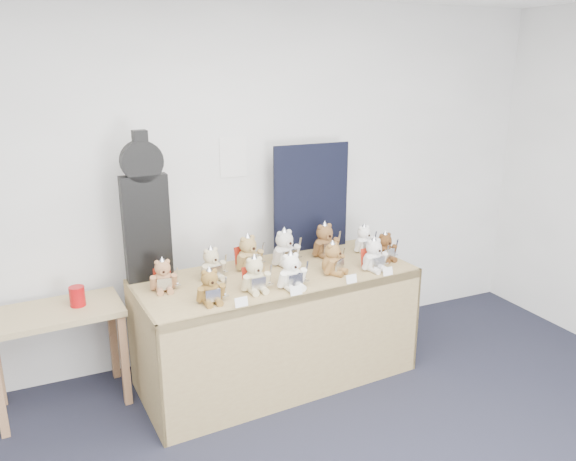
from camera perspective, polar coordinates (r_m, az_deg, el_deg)
name	(u,v)px	position (r m, az deg, el deg)	size (l,w,h in m)	color
room_shell	(233,157)	(4.26, -5.58, 7.42)	(6.00, 6.00, 6.00)	white
display_table	(282,301)	(3.97, -0.65, -7.17)	(2.01, 0.95, 0.81)	olive
side_table	(56,327)	(4.04, -22.46, -9.07)	(0.87, 0.52, 0.70)	#9D8655
guitar_case	(145,209)	(3.85, -14.31, 2.14)	(0.31, 0.11, 1.02)	black
navy_board	(311,198)	(4.38, 2.37, 3.33)	(0.63, 0.02, 0.84)	black
red_cup	(77,296)	(3.98, -20.62, -6.27)	(0.10, 0.10, 0.13)	#A90B0E
teddy_front_far_left	(210,287)	(3.52, -7.91, -5.75)	(0.20, 0.16, 0.25)	brown
teddy_front_left	(255,276)	(3.66, -3.38, -4.60)	(0.22, 0.18, 0.27)	#C5B88B
teddy_front_centre	(291,272)	(3.70, 0.32, -4.27)	(0.23, 0.19, 0.27)	white
teddy_front_right	(333,259)	(3.96, 4.59, -2.95)	(0.22, 0.21, 0.26)	olive
teddy_front_far_right	(374,256)	(4.06, 8.71, -2.57)	(0.22, 0.19, 0.27)	silver
teddy_front_end	(385,248)	(4.28, 9.83, -1.75)	(0.20, 0.16, 0.24)	#52341C
teddy_back_left	(212,265)	(3.88, -7.75, -3.49)	(0.21, 0.19, 0.26)	#C0B28C
teddy_back_centre_left	(248,254)	(4.03, -4.04, -2.43)	(0.24, 0.22, 0.29)	#A18450
teddy_back_centre_right	(285,249)	(4.11, -0.31, -1.92)	(0.25, 0.23, 0.30)	beige
teddy_back_right	(325,242)	(4.29, 3.77, -1.15)	(0.25, 0.21, 0.30)	brown
teddy_back_end	(364,240)	(4.43, 7.75, -0.96)	(0.20, 0.18, 0.25)	white
teddy_back_far_left	(163,277)	(3.75, -12.57, -4.59)	(0.20, 0.17, 0.24)	#A2704B
entry_card_a	(241,302)	(3.46, -4.77, -7.26)	(0.08, 0.00, 0.06)	white
entry_card_b	(296,291)	(3.61, 0.83, -6.12)	(0.08, 0.00, 0.06)	white
entry_card_c	(351,279)	(3.82, 6.47, -4.91)	(0.08, 0.00, 0.06)	white
entry_card_d	(388,271)	(3.99, 10.11, -4.11)	(0.08, 0.00, 0.06)	white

